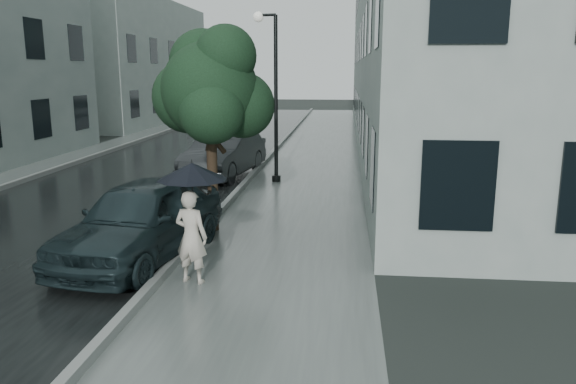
# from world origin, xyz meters

# --- Properties ---
(ground) EXTENTS (120.00, 120.00, 0.00)m
(ground) POSITION_xyz_m (0.00, 0.00, 0.00)
(ground) COLOR black
(ground) RESTS_ON ground
(sidewalk) EXTENTS (3.50, 60.00, 0.01)m
(sidewalk) POSITION_xyz_m (0.25, 12.00, 0.00)
(sidewalk) COLOR slate
(sidewalk) RESTS_ON ground
(kerb_near) EXTENTS (0.15, 60.00, 0.15)m
(kerb_near) POSITION_xyz_m (-1.57, 12.00, 0.07)
(kerb_near) COLOR slate
(kerb_near) RESTS_ON ground
(asphalt_road) EXTENTS (6.85, 60.00, 0.00)m
(asphalt_road) POSITION_xyz_m (-5.08, 12.00, 0.00)
(asphalt_road) COLOR black
(asphalt_road) RESTS_ON ground
(kerb_far) EXTENTS (0.15, 60.00, 0.15)m
(kerb_far) POSITION_xyz_m (-8.57, 12.00, 0.07)
(kerb_far) COLOR slate
(kerb_far) RESTS_ON ground
(sidewalk_far) EXTENTS (1.70, 60.00, 0.01)m
(sidewalk_far) POSITION_xyz_m (-9.50, 12.00, 0.00)
(sidewalk_far) COLOR #4C5451
(sidewalk_far) RESTS_ON ground
(building_near) EXTENTS (7.02, 36.00, 9.00)m
(building_near) POSITION_xyz_m (5.47, 19.50, 4.50)
(building_near) COLOR #929F99
(building_near) RESTS_ON ground
(building_far_b) EXTENTS (7.02, 18.00, 8.00)m
(building_far_b) POSITION_xyz_m (-13.77, 30.00, 4.00)
(building_far_b) COLOR #929F99
(building_far_b) RESTS_ON ground
(pedestrian) EXTENTS (0.65, 0.51, 1.56)m
(pedestrian) POSITION_xyz_m (-1.02, 0.85, 0.79)
(pedestrian) COLOR #BCB5A5
(pedestrian) RESTS_ON sidewalk
(umbrella) EXTENTS (1.24, 1.24, 1.12)m
(umbrella) POSITION_xyz_m (-0.98, 0.90, 1.87)
(umbrella) COLOR black
(umbrella) RESTS_ON ground
(street_tree) EXTENTS (2.67, 2.42, 4.37)m
(street_tree) POSITION_xyz_m (-1.39, 4.01, 3.06)
(street_tree) COLOR #332619
(street_tree) RESTS_ON ground
(lamp_post) EXTENTS (0.83, 0.42, 5.17)m
(lamp_post) POSITION_xyz_m (-0.85, 9.57, 2.96)
(lamp_post) COLOR black
(lamp_post) RESTS_ON ground
(car_near) EXTENTS (2.46, 4.58, 1.48)m
(car_near) POSITION_xyz_m (-2.27, 1.95, 0.75)
(car_near) COLOR black
(car_near) RESTS_ON ground
(car_far) EXTENTS (2.21, 4.62, 1.46)m
(car_far) POSITION_xyz_m (-2.52, 10.26, 0.74)
(car_far) COLOR #25282A
(car_far) RESTS_ON ground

